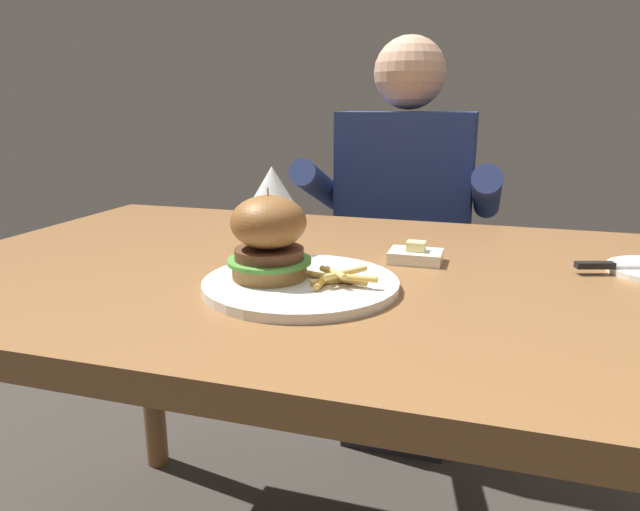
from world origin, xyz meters
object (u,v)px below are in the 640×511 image
main_plate (301,284)px  burger_sandwich (269,237)px  butter_dish (416,255)px  diner_person (402,261)px  table_knife (630,266)px  wine_glass (272,189)px

main_plate → burger_sandwich: 0.08m
main_plate → burger_sandwich: size_ratio=2.15×
burger_sandwich → butter_dish: burger_sandwich is taller
diner_person → burger_sandwich: bearing=-94.8°
main_plate → burger_sandwich: burger_sandwich is taller
burger_sandwich → butter_dish: 0.28m
main_plate → table_knife: 0.52m
wine_glass → table_knife: (0.57, 0.07, -0.11)m
wine_glass → butter_dish: wine_glass is taller
diner_person → butter_dish: bearing=-79.4°
wine_glass → table_knife: wine_glass is taller
main_plate → wine_glass: wine_glass is taller
main_plate → butter_dish: butter_dish is taller
table_knife → diner_person: diner_person is taller
table_knife → main_plate: bearing=-154.9°
main_plate → diner_person: bearing=88.5°
main_plate → diner_person: (0.02, 0.83, -0.18)m
diner_person → wine_glass: bearing=-100.3°
table_knife → diner_person: 0.78m
butter_dish → diner_person: diner_person is taller
table_knife → diner_person: (-0.45, 0.60, -0.19)m
wine_glass → main_plate: bearing=-55.8°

